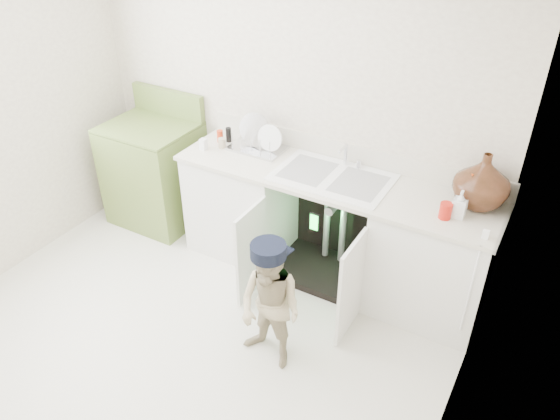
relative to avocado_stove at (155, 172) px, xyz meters
The scene contains 5 objects.
ground 1.74m from the avocado_stove, 45.08° to the right, with size 3.50×3.50×0.00m, color beige.
room_shell 1.84m from the avocado_stove, 45.08° to the right, with size 6.00×5.50×1.26m.
counter_run 1.78m from the avocado_stove, ahead, with size 2.44×1.02×1.28m.
avocado_stove is the anchor object (origin of this frame).
repair_worker 2.04m from the avocado_stove, 28.76° to the right, with size 0.50×0.88×0.94m.
Camera 1 is at (1.93, -1.99, 2.87)m, focal length 35.00 mm.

